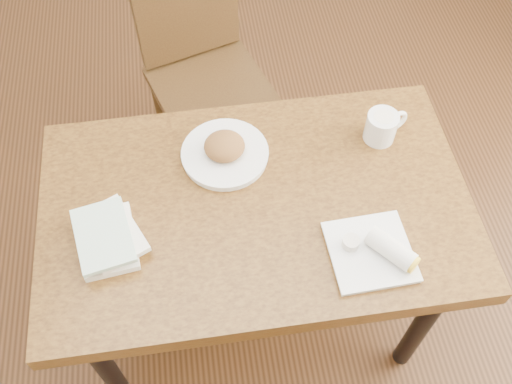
{
  "coord_description": "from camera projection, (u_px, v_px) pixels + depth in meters",
  "views": [
    {
      "loc": [
        -0.13,
        -0.86,
        2.08
      ],
      "look_at": [
        0.0,
        0.0,
        0.8
      ],
      "focal_mm": 40.0,
      "sensor_mm": 36.0,
      "label": 1
    }
  ],
  "objects": [
    {
      "name": "ground",
      "position": [
        256.0,
        307.0,
        2.22
      ],
      "size": [
        4.0,
        5.0,
        0.01
      ],
      "primitive_type": "cube",
      "color": "#472814",
      "rests_on": "ground"
    },
    {
      "name": "table",
      "position": [
        256.0,
        219.0,
        1.66
      ],
      "size": [
        1.2,
        0.74,
        0.75
      ],
      "color": "brown",
      "rests_on": "ground"
    },
    {
      "name": "chair_far",
      "position": [
        202.0,
        61.0,
        2.19
      ],
      "size": [
        0.53,
        0.53,
        0.95
      ],
      "color": "#3F2C12",
      "rests_on": "ground"
    },
    {
      "name": "plate_scone",
      "position": [
        225.0,
        151.0,
        1.66
      ],
      "size": [
        0.26,
        0.26,
        0.08
      ],
      "color": "white",
      "rests_on": "table"
    },
    {
      "name": "coffee_mug",
      "position": [
        382.0,
        126.0,
        1.68
      ],
      "size": [
        0.14,
        0.09,
        0.09
      ],
      "color": "white",
      "rests_on": "table"
    },
    {
      "name": "plate_burrito",
      "position": [
        377.0,
        251.0,
        1.48
      ],
      "size": [
        0.22,
        0.22,
        0.07
      ],
      "color": "white",
      "rests_on": "table"
    },
    {
      "name": "book_stack",
      "position": [
        108.0,
        237.0,
        1.5
      ],
      "size": [
        0.21,
        0.24,
        0.05
      ],
      "color": "white",
      "rests_on": "table"
    }
  ]
}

